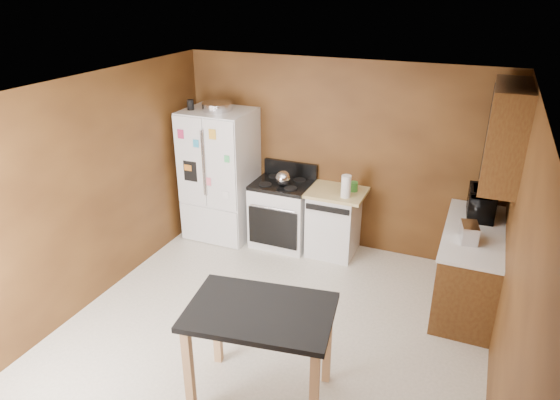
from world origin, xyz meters
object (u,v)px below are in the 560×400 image
Objects in this scene: green_canister at (354,187)px; refrigerator at (220,175)px; kettle at (283,178)px; island at (260,324)px; roasting_pan at (217,106)px; microwave at (481,204)px; dishwasher at (334,221)px; pen_cup at (190,105)px; paper_towel at (346,186)px; gas_range at (282,212)px; toaster at (469,233)px.

green_canister is 0.07× the size of refrigerator.
kettle is at bearing -167.41° from green_canister.
roasting_pan is at bearing 124.76° from island.
dishwasher is (-1.74, 0.09, -0.59)m from microwave.
roasting_pan reaches higher than microwave.
roasting_pan is 0.45× the size of dishwasher.
pen_cup is 2.29m from paper_towel.
green_canister is 1.54m from microwave.
island is at bearing -55.07° from refrigerator.
roasting_pan is 0.36× the size of gas_range.
pen_cup is at bearing -172.39° from gas_range.
toaster is at bearing -15.91° from kettle.
roasting_pan is 1.98m from paper_towel.
gas_range reaches higher than green_canister.
kettle is at bearing 86.11° from microwave.
kettle is 0.39× the size of microwave.
paper_towel is at bearing 1.29° from pen_cup.
pen_cup reaches higher than refrigerator.
island is at bearing -138.08° from toaster.
paper_towel is at bearing -1.80° from refrigerator.
dishwasher is (1.63, 0.08, -1.40)m from roasting_pan.
pen_cup is at bearing -176.66° from kettle.
microwave is at bearing -0.15° from refrigerator.
roasting_pan is 2.00× the size of kettle.
island is (-1.48, -1.90, -0.23)m from toaster.
gas_range is 1.24× the size of dishwasher.
green_canister is 0.46× the size of toaster.
kettle reaches higher than green_canister.
pen_cup reaches higher than green_canister.
pen_cup is 2.42m from dishwasher.
paper_towel is 0.16× the size of refrigerator.
microwave reaches higher than toaster.
paper_towel is at bearing -38.74° from dishwasher.
paper_towel is (2.14, 0.05, -0.83)m from pen_cup.
kettle is 0.85m from paper_towel.
roasting_pan is 0.77× the size of microwave.
pen_cup is 0.51× the size of toaster.
kettle is 2.43m from toaster.
microwave reaches higher than kettle.
gas_range is 2.83m from island.
pen_cup is at bearing -178.71° from paper_towel.
pen_cup is 3.79m from microwave.
microwave reaches higher than green_canister.
microwave is 0.29× the size of refrigerator.
refrigerator is at bearing 85.45° from microwave.
refrigerator is 1.39× the size of island.
toaster is 1.91m from dishwasher.
paper_towel is 1.07m from gas_range.
island is (0.91, -2.66, 0.30)m from gas_range.
paper_towel is 0.24m from green_canister.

